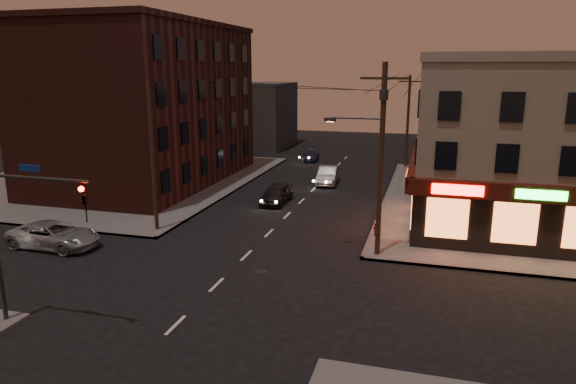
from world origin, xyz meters
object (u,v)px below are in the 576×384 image
(sedan_near, at_px, (276,194))
(suv_cross, at_px, (54,235))
(fire_hydrant, at_px, (376,228))
(sedan_far, at_px, (311,155))
(sedan_mid, at_px, (328,175))

(sedan_near, bearing_deg, suv_cross, -124.45)
(sedan_near, distance_m, fire_hydrant, 10.12)
(fire_hydrant, bearing_deg, suv_cross, -159.08)
(sedan_far, distance_m, fire_hydrant, 26.25)
(sedan_near, xyz_separation_m, fire_hydrant, (8.07, -6.11, -0.13))
(suv_cross, distance_m, sedan_near, 15.66)
(sedan_near, relative_size, sedan_far, 1.05)
(sedan_near, xyz_separation_m, sedan_mid, (2.35, 7.61, 0.03))
(sedan_mid, relative_size, sedan_far, 1.13)
(sedan_far, relative_size, fire_hydrant, 4.99)
(sedan_near, bearing_deg, fire_hydrant, -35.81)
(suv_cross, bearing_deg, sedan_near, -34.34)
(sedan_mid, distance_m, sedan_far, 11.39)
(sedan_near, distance_m, sedan_far, 18.33)
(suv_cross, bearing_deg, fire_hydrant, -67.62)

